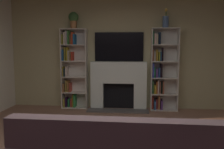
# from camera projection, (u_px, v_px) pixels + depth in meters

# --- Properties ---
(wall_back_accent) EXTENTS (5.44, 0.06, 2.85)m
(wall_back_accent) POSITION_uv_depth(u_px,v_px,m) (119.00, 49.00, 5.77)
(wall_back_accent) COLOR tan
(wall_back_accent) RESTS_ON ground_plane
(fireplace) EXTENTS (1.42, 0.54, 1.13)m
(fireplace) POSITION_uv_depth(u_px,v_px,m) (119.00, 84.00, 5.71)
(fireplace) COLOR white
(fireplace) RESTS_ON ground_plane
(tv) EXTENTS (1.15, 0.06, 0.69)m
(tv) POSITION_uv_depth(u_px,v_px,m) (119.00, 47.00, 5.71)
(tv) COLOR black
(tv) RESTS_ON fireplace
(bookshelf_left) EXTENTS (0.62, 0.27, 1.91)m
(bookshelf_left) POSITION_uv_depth(u_px,v_px,m) (72.00, 68.00, 5.80)
(bookshelf_left) COLOR silver
(bookshelf_left) RESTS_ON ground_plane
(bookshelf_right) EXTENTS (0.62, 0.29, 1.91)m
(bookshelf_right) POSITION_uv_depth(u_px,v_px,m) (161.00, 71.00, 5.60)
(bookshelf_right) COLOR silver
(bookshelf_right) RESTS_ON ground_plane
(potted_plant) EXTENTS (0.24, 0.24, 0.39)m
(potted_plant) POSITION_uv_depth(u_px,v_px,m) (74.00, 19.00, 5.62)
(potted_plant) COLOR #A97142
(potted_plant) RESTS_ON bookshelf_left
(vase_with_flowers) EXTENTS (0.14, 0.14, 0.44)m
(vase_with_flowers) POSITION_uv_depth(u_px,v_px,m) (166.00, 21.00, 5.43)
(vase_with_flowers) COLOR #4C6B9C
(vase_with_flowers) RESTS_ON bookshelf_right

